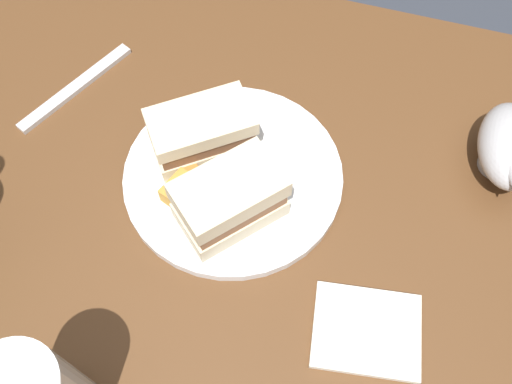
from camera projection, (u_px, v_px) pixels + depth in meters
The scene contains 13 objects.
ground_plane at pixel (268, 366), 1.26m from camera, with size 6.00×6.00×0.00m, color #333842.
dining_table at pixel (272, 321), 0.95m from camera, with size 1.08×0.77×0.71m, color brown.
plate at pixel (233, 176), 0.67m from camera, with size 0.26×0.26×0.01m, color white.
sandwich_half_left at pixel (202, 131), 0.65m from camera, with size 0.13×0.12×0.06m.
sandwich_half_right at pixel (230, 199), 0.60m from camera, with size 0.13×0.13×0.07m.
potato_wedge_front at pixel (178, 144), 0.67m from camera, with size 0.04×0.02×0.02m, color gold.
potato_wedge_middle at pixel (187, 168), 0.65m from camera, with size 0.04×0.02×0.02m, color #AD702D.
potato_wedge_back at pixel (178, 188), 0.64m from camera, with size 0.04×0.02×0.02m, color gold.
potato_wedge_left_edge at pixel (198, 154), 0.66m from camera, with size 0.04×0.02×0.02m, color #B77F33.
potato_wedge_right_edge at pixel (190, 206), 0.63m from camera, with size 0.04×0.02×0.02m, color #AD702D.
gravy_boat at pixel (510, 147), 0.64m from camera, with size 0.08×0.13×0.07m.
napkin at pixel (366, 331), 0.58m from camera, with size 0.11×0.09×0.01m, color silver.
fork at pixel (76, 87), 0.73m from camera, with size 0.18×0.02×0.01m, color silver.
Camera 1 is at (0.05, -0.27, 1.29)m, focal length 39.48 mm.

